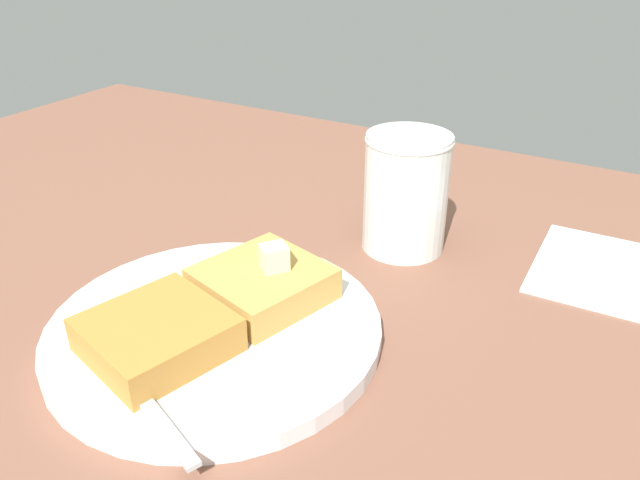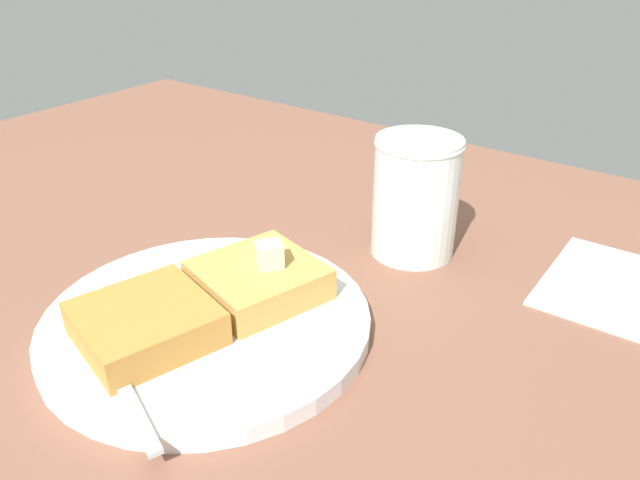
{
  "view_description": "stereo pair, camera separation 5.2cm",
  "coord_description": "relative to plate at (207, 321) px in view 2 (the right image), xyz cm",
  "views": [
    {
      "loc": [
        26.32,
        35.2,
        31.64
      ],
      "look_at": [
        -13.25,
        12.39,
        7.13
      ],
      "focal_mm": 35.0,
      "sensor_mm": 36.0,
      "label": 1
    },
    {
      "loc": [
        23.49,
        39.53,
        31.64
      ],
      "look_at": [
        -13.25,
        12.39,
        7.13
      ],
      "focal_mm": 35.0,
      "sensor_mm": 36.0,
      "label": 2
    }
  ],
  "objects": [
    {
      "name": "plate",
      "position": [
        0.0,
        0.0,
        0.0
      ],
      "size": [
        25.18,
        25.18,
        1.37
      ],
      "color": "silver",
      "rests_on": "table_surface"
    },
    {
      "name": "butter_pat_primary",
      "position": [
        -5.2,
        2.07,
        4.19
      ],
      "size": [
        2.68,
        2.65,
        2.0
      ],
      "primitive_type": "cube",
      "rotation": [
        0.0,
        0.0,
        2.49
      ],
      "color": "beige",
      "rests_on": "toast_slice_left"
    },
    {
      "name": "syrup_jar",
      "position": [
        -20.44,
        6.58,
        4.25
      ],
      "size": [
        7.99,
        7.99,
        11.18
      ],
      "color": "#572709",
      "rests_on": "table_surface"
    },
    {
      "name": "table_surface",
      "position": [
        3.02,
        -9.1,
        -2.1
      ],
      "size": [
        109.6,
        109.6,
        2.63
      ],
      "primitive_type": "cube",
      "color": "brown",
      "rests_on": "ground"
    },
    {
      "name": "toast_slice_left",
      "position": [
        -4.6,
        1.29,
        1.88
      ],
      "size": [
        11.06,
        10.91,
        2.61
      ],
      "primitive_type": "cube",
      "rotation": [
        0.0,
        0.0,
        -0.27
      ],
      "color": "tan",
      "rests_on": "plate"
    },
    {
      "name": "toast_slice_middle",
      "position": [
        4.6,
        -1.29,
        1.88
      ],
      "size": [
        11.06,
        10.91,
        2.61
      ],
      "primitive_type": "cube",
      "rotation": [
        0.0,
        0.0,
        -0.27
      ],
      "color": "#B37A32",
      "rests_on": "plate"
    },
    {
      "name": "fork",
      "position": [
        8.21,
        -0.53,
        0.76
      ],
      "size": [
        7.36,
        15.36,
        0.36
      ],
      "color": "silver",
      "rests_on": "plate"
    }
  ]
}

